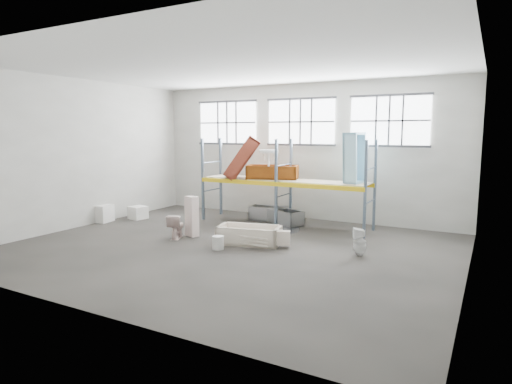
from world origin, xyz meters
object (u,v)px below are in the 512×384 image
Objects in this scene: bucket at (218,243)px; toilet_beige at (176,226)px; cistern_tall at (192,216)px; toilet_white at (360,242)px; rust_tub_flat at (272,172)px; bathtub_beige at (249,235)px; steel_tub_right at (285,217)px; steel_tub_left at (269,213)px; carton_near at (101,213)px; blue_tub_upright at (354,158)px.

toilet_beige is at bearing 165.77° from bucket.
toilet_white is at bearing 22.73° from cistern_tall.
rust_tub_flat is at bearing -146.26° from toilet_white.
bathtub_beige is 1.02× the size of rust_tub_flat.
toilet_white is at bearing 19.68° from bucket.
toilet_beige is 0.55× the size of steel_tub_right.
toilet_white is (5.44, 0.82, -0.01)m from toilet_beige.
steel_tub_left is 3.74× the size of bucket.
carton_near is at bearing -154.62° from steel_tub_right.
cistern_tall is 0.77× the size of blue_tub_upright.
bucket is at bearing -82.27° from steel_tub_left.
blue_tub_upright reaches higher than bathtub_beige.
steel_tub_left is 1.94× the size of carton_near.
toilet_beige reaches higher than steel_tub_left.
steel_tub_right reaches higher than bucket.
bathtub_beige is at bearing -72.62° from steel_tub_left.
blue_tub_upright is at bearing 18.63° from carton_near.
toilet_white is at bearing 0.97° from carton_near.
blue_tub_upright reaches higher than bucket.
toilet_white is 5.13m from steel_tub_left.
steel_tub_left is at bearing 91.96° from cistern_tall.
steel_tub_left is 1.03× the size of steel_tub_right.
toilet_white is 0.42× the size of rust_tub_flat.
blue_tub_upright is at bearing 41.92° from bathtub_beige.
toilet_white reaches higher than steel_tub_right.
steel_tub_left is 6.12m from carton_near.
steel_tub_left is at bearing 97.73° from bucket.
toilet_white is 0.45× the size of blue_tub_upright.
blue_tub_upright is at bearing -164.20° from toilet_beige.
bathtub_beige is 2.39× the size of toilet_beige.
steel_tub_right is at bearing 87.32° from bucket.
cistern_tall is 1.74× the size of carton_near.
bathtub_beige is 1.32× the size of steel_tub_right.
carton_near is (-5.83, 1.13, 0.12)m from bucket.
rust_tub_flat is at bearing 26.49° from carton_near.
blue_tub_upright reaches higher than toilet_beige.
toilet_beige is at bearing -114.55° from rust_tub_flat.
bathtub_beige is 1.28× the size of steel_tub_left.
blue_tub_upright is at bearing 56.60° from bucket.
carton_near is (-6.02, -2.86, 0.06)m from steel_tub_right.
blue_tub_upright is (4.21, 3.06, 1.77)m from cistern_tall.
rust_tub_flat is (-0.46, -0.08, 1.57)m from steel_tub_right.
bucket is 5.94m from carton_near.
steel_tub_right is 3.99m from bucket.
bathtub_beige is at bearing -1.78° from carton_near.
blue_tub_upright reaches higher than steel_tub_right.
rust_tub_flat is at bearing 91.22° from bathtub_beige.
toilet_beige is 0.60× the size of cistern_tall.
cistern_tall is 1.88m from bucket.
steel_tub_right is 1.64m from rust_tub_flat.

